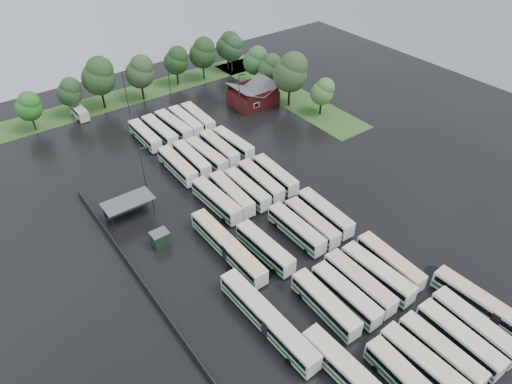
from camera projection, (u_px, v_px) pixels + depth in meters
ground at (291, 247)px, 71.61m from camera, size 160.00×160.00×0.00m
brick_building at (253, 97)px, 108.87m from camera, size 10.07×8.60×5.39m
wash_shed at (127, 202)px, 75.64m from camera, size 8.20×4.20×3.58m
utility_hut at (160, 239)px, 71.16m from camera, size 2.70×2.20×2.62m
grass_strip_north at (130, 96)px, 113.62m from camera, size 80.00×10.00×0.01m
grass_strip_east at (285, 93)px, 114.74m from camera, size 10.00×50.00×0.01m
west_fence at (138, 277)px, 65.86m from camera, size 0.10×50.00×1.20m
bus_r0c0 at (408, 381)px, 52.04m from camera, size 2.78×11.41×3.16m
bus_r0c1 at (425, 365)px, 53.61m from camera, size 2.84×11.68×3.23m
bus_r0c2 at (441, 351)px, 55.12m from camera, size 2.45×11.17×3.10m
bus_r0c3 at (459, 339)px, 56.46m from camera, size 2.64×11.47×3.18m
bus_r0c4 at (474, 326)px, 57.88m from camera, size 2.89×11.76×3.25m
bus_r1c0 at (325, 304)px, 60.66m from camera, size 2.75×11.48×3.18m
bus_r1c1 at (346, 295)px, 61.93m from camera, size 2.44×11.29×3.14m
bus_r1c2 at (359, 283)px, 63.51m from camera, size 2.60×11.79×3.28m
bus_r1c3 at (377, 273)px, 64.88m from camera, size 2.90×11.82×3.27m
bus_r1c4 at (390, 262)px, 66.72m from camera, size 2.84×11.39×3.15m
bus_r2c0 at (265, 248)px, 69.00m from camera, size 2.85×11.45×3.16m
bus_r2c2 at (296, 229)px, 72.29m from camera, size 2.48×11.52×3.21m
bus_r2c3 at (312, 222)px, 73.58m from camera, size 2.71×11.30×3.13m
bus_r2c4 at (325, 213)px, 75.38m from camera, size 2.83×11.66×3.22m
bus_r3c0 at (216, 200)px, 77.94m from camera, size 2.94×11.90×3.29m
bus_r3c1 at (231, 194)px, 79.40m from camera, size 2.95×11.66×3.22m
bus_r3c2 at (247, 189)px, 80.61m from camera, size 2.42×11.19×3.11m
bus_r3c3 at (260, 181)px, 82.36m from camera, size 2.96×11.73×3.24m
bus_r3c4 at (275, 175)px, 84.02m from camera, size 2.88×11.37×3.14m
bus_r4c0 at (177, 165)px, 86.23m from camera, size 2.60×11.74×3.26m
bus_r4c1 at (192, 159)px, 88.11m from camera, size 2.61×11.34×3.14m
bus_r4c2 at (206, 155)px, 89.17m from camera, size 2.94×11.53×3.18m
bus_r4c3 at (219, 148)px, 91.10m from camera, size 2.75×11.73×3.25m
bus_r4c4 at (233, 143)px, 92.73m from camera, size 2.87×11.26×3.11m
bus_r5c0 at (145, 135)px, 95.15m from camera, size 2.39×11.16×3.10m
bus_r5c1 at (160, 131)px, 96.40m from camera, size 2.73×11.76×3.26m
bus_r5c2 at (174, 126)px, 98.21m from camera, size 3.03×11.90×3.29m
bus_r5c3 at (186, 121)px, 99.68m from camera, size 2.62×11.62×3.23m
bus_r5c4 at (198, 118)px, 101.01m from camera, size 2.95×11.73×3.24m
artic_bus_west_b at (228, 246)px, 69.18m from camera, size 2.59×17.16×3.18m
artic_bus_west_c at (268, 319)px, 58.65m from camera, size 2.97×17.64×3.26m
artic_bus_east at (493, 312)px, 59.62m from camera, size 3.17×16.92×3.12m
minibus at (80, 112)px, 103.70m from camera, size 2.40×6.04×2.61m
tree_north_0 at (29, 106)px, 96.55m from camera, size 5.53×5.53×9.17m
tree_north_1 at (70, 92)px, 101.97m from camera, size 5.57×5.57×9.23m
tree_north_2 at (99, 76)px, 103.61m from camera, size 7.59×7.59×12.57m
tree_north_3 at (140, 71)px, 107.66m from camera, size 6.76×6.76×11.20m
tree_north_4 at (177, 60)px, 114.85m from camera, size 6.13×6.13×10.15m
tree_north_5 at (203, 52)px, 116.99m from camera, size 6.82×6.82×11.29m
tree_north_6 at (228, 45)px, 122.55m from camera, size 6.34×6.34×10.50m
tree_east_0 at (323, 91)px, 102.77m from camera, size 5.32×5.30×8.77m
tree_east_1 at (291, 72)px, 104.44m from camera, size 7.92×7.92×13.12m
tree_east_2 at (270, 67)px, 112.21m from camera, size 5.80×5.78×9.58m
tree_east_3 at (256, 60)px, 114.72m from camera, size 6.18×6.18×10.23m
tree_east_4 at (232, 48)px, 121.96m from camera, size 5.95×5.95×9.85m
lamp_post_ne at (240, 94)px, 100.54m from camera, size 1.64×0.32×10.63m
lamp_post_nw at (144, 171)px, 76.95m from camera, size 1.67×0.33×10.85m
lamp_post_back_w at (126, 90)px, 102.59m from camera, size 1.59×0.31×10.35m
lamp_post_back_e at (170, 81)px, 107.42m from camera, size 1.48×0.29×9.63m
puddle_0 at (395, 360)px, 56.05m from camera, size 5.86×5.86×0.01m
puddle_1 at (457, 325)px, 60.08m from camera, size 3.02×3.02×0.01m
puddle_2 at (250, 269)px, 67.94m from camera, size 7.22×7.22×0.01m
puddle_3 at (329, 229)px, 74.94m from camera, size 4.03×4.03×0.01m
puddle_4 at (434, 272)px, 67.41m from camera, size 2.71×2.71×0.01m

